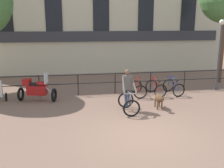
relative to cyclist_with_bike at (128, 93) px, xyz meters
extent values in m
plane|color=#7A5B4C|center=(-0.03, -2.40, -0.76)|extent=(60.00, 60.00, 0.00)
cylinder|color=black|center=(-3.78, 2.80, -0.24)|extent=(0.05, 0.05, 1.05)
cylinder|color=black|center=(-1.90, 2.80, -0.24)|extent=(0.05, 0.05, 1.05)
cylinder|color=black|center=(-0.03, 2.80, -0.24)|extent=(0.05, 0.05, 1.05)
cylinder|color=black|center=(1.85, 2.80, -0.24)|extent=(0.05, 0.05, 1.05)
cylinder|color=black|center=(3.72, 2.80, -0.24)|extent=(0.05, 0.05, 1.05)
cylinder|color=black|center=(5.60, 2.80, -0.24)|extent=(0.05, 0.05, 1.05)
cylinder|color=black|center=(-0.03, 2.80, 0.26)|extent=(15.00, 0.04, 0.04)
cylinder|color=black|center=(-0.03, 2.80, -0.19)|extent=(15.00, 0.04, 0.04)
cube|color=#333338|center=(-0.03, 8.24, 1.84)|extent=(17.10, 0.12, 0.70)
torus|color=black|center=(-0.01, -0.69, -0.42)|extent=(0.68, 0.08, 0.68)
torus|color=black|center=(0.01, 0.41, -0.42)|extent=(0.68, 0.08, 0.68)
cylinder|color=#9E998E|center=(0.00, -0.26, -0.19)|extent=(0.04, 0.49, 0.60)
cylinder|color=#9E998E|center=(0.00, 0.07, -0.22)|extent=(0.04, 0.23, 0.52)
cylinder|color=#9E998E|center=(0.00, -0.16, 0.07)|extent=(0.04, 0.66, 0.10)
cylinder|color=#9E998E|center=(0.00, 0.19, -0.45)|extent=(0.03, 0.44, 0.08)
cylinder|color=#9E998E|center=(0.00, 0.29, -0.19)|extent=(0.03, 0.26, 0.47)
cylinder|color=#9E998E|center=(-0.01, -0.59, -0.16)|extent=(0.03, 0.23, 0.54)
cylinder|color=#9E998E|center=(0.00, -0.49, 0.10)|extent=(0.48, 0.04, 0.03)
cube|color=black|center=(0.00, 0.17, 0.06)|extent=(0.12, 0.24, 0.05)
cube|color=#56514C|center=(0.00, 0.17, 0.39)|extent=(0.36, 0.22, 0.60)
sphere|color=brown|center=(0.00, 0.17, 0.83)|extent=(0.22, 0.22, 0.22)
cylinder|color=#56514C|center=(-0.21, -0.16, 0.37)|extent=(0.15, 0.72, 0.60)
cylinder|color=#56514C|center=(0.21, -0.16, 0.37)|extent=(0.14, 0.72, 0.60)
cylinder|color=navy|center=(-0.07, 0.07, -0.25)|extent=(0.14, 0.31, 0.69)
cylinder|color=navy|center=(0.07, 0.07, -0.19)|extent=(0.14, 0.31, 0.58)
ellipsoid|color=brown|center=(1.37, 0.15, -0.34)|extent=(0.32, 0.62, 0.33)
cylinder|color=brown|center=(1.35, -0.09, -0.31)|extent=(0.19, 0.19, 0.19)
sphere|color=brown|center=(1.34, -0.27, -0.25)|extent=(0.21, 0.21, 0.21)
cone|color=brown|center=(1.34, -0.36, -0.26)|extent=(0.12, 0.13, 0.12)
cylinder|color=brown|center=(1.39, 0.51, -0.27)|extent=(0.07, 0.20, 0.12)
cylinder|color=brown|center=(1.27, -0.03, -0.58)|extent=(0.06, 0.06, 0.36)
cylinder|color=brown|center=(1.45, -0.04, -0.58)|extent=(0.06, 0.06, 0.36)
cylinder|color=brown|center=(1.29, 0.35, -0.58)|extent=(0.06, 0.06, 0.36)
cylinder|color=brown|center=(1.47, 0.34, -0.58)|extent=(0.06, 0.06, 0.36)
torus|color=black|center=(-3.04, 1.84, -0.45)|extent=(0.27, 0.63, 0.62)
torus|color=black|center=(-4.57, 2.23, -0.45)|extent=(0.27, 0.63, 0.62)
cube|color=maroon|center=(-3.80, 2.03, -0.23)|extent=(0.94, 0.60, 0.44)
ellipsoid|color=maroon|center=(-3.61, 1.98, 0.07)|extent=(0.54, 0.43, 0.24)
cube|color=black|center=(-3.91, 2.06, 0.04)|extent=(0.62, 0.43, 0.10)
cylinder|color=#B2B2B7|center=(-3.23, 1.89, -0.27)|extent=(0.44, 0.17, 0.41)
cube|color=silver|center=(-3.36, 1.92, 0.34)|extent=(0.14, 0.43, 0.50)
cube|color=maroon|center=(-4.24, 2.14, 0.13)|extent=(0.40, 0.43, 0.28)
torus|color=black|center=(1.02, 2.68, -0.43)|extent=(0.66, 0.09, 0.66)
torus|color=black|center=(0.98, 1.63, -0.43)|extent=(0.66, 0.09, 0.66)
cylinder|color=maroon|center=(1.01, 2.27, -0.20)|extent=(0.05, 0.47, 0.58)
cylinder|color=maroon|center=(0.99, 1.95, -0.24)|extent=(0.04, 0.22, 0.51)
cylinder|color=maroon|center=(1.00, 2.17, 0.05)|extent=(0.06, 0.63, 0.10)
cylinder|color=maroon|center=(0.99, 1.84, -0.46)|extent=(0.04, 0.42, 0.07)
cylinder|color=maroon|center=(0.98, 1.74, -0.21)|extent=(0.03, 0.25, 0.46)
cylinder|color=maroon|center=(1.02, 2.58, -0.18)|extent=(0.03, 0.21, 0.52)
cylinder|color=maroon|center=(1.01, 2.49, 0.08)|extent=(0.48, 0.05, 0.03)
cube|color=black|center=(0.99, 1.86, 0.03)|extent=(0.13, 0.24, 0.05)
torus|color=black|center=(1.86, 2.67, -0.43)|extent=(0.66, 0.14, 0.66)
torus|color=black|center=(1.98, 1.63, -0.43)|extent=(0.66, 0.14, 0.66)
cylinder|color=maroon|center=(1.91, 2.27, -0.20)|extent=(0.09, 0.47, 0.58)
cylinder|color=maroon|center=(1.95, 1.95, -0.24)|extent=(0.06, 0.22, 0.51)
cylinder|color=maroon|center=(1.92, 2.17, 0.05)|extent=(0.10, 0.63, 0.10)
cylinder|color=maroon|center=(1.96, 1.84, -0.46)|extent=(0.07, 0.42, 0.07)
cylinder|color=maroon|center=(1.97, 1.75, -0.21)|extent=(0.05, 0.25, 0.46)
cylinder|color=maroon|center=(1.87, 2.58, -0.18)|extent=(0.05, 0.21, 0.52)
cylinder|color=maroon|center=(1.89, 2.49, 0.08)|extent=(0.48, 0.08, 0.03)
cube|color=black|center=(1.96, 1.86, 0.03)|extent=(0.15, 0.25, 0.05)
torus|color=black|center=(2.79, 2.67, -0.43)|extent=(0.66, 0.14, 0.66)
torus|color=black|center=(2.91, 1.63, -0.43)|extent=(0.66, 0.14, 0.66)
cylinder|color=navy|center=(2.83, 2.27, -0.20)|extent=(0.09, 0.47, 0.58)
cylinder|color=navy|center=(2.87, 1.95, -0.24)|extent=(0.06, 0.22, 0.51)
cylinder|color=navy|center=(2.84, 2.17, 0.05)|extent=(0.11, 0.63, 0.10)
cylinder|color=navy|center=(2.88, 1.84, -0.46)|extent=(0.08, 0.42, 0.07)
cylinder|color=navy|center=(2.90, 1.75, -0.21)|extent=(0.05, 0.25, 0.46)
cylinder|color=navy|center=(2.80, 2.58, -0.18)|extent=(0.05, 0.21, 0.52)
cylinder|color=navy|center=(2.81, 2.49, 0.08)|extent=(0.48, 0.09, 0.03)
cube|color=black|center=(2.88, 1.86, 0.03)|extent=(0.15, 0.25, 0.05)
torus|color=black|center=(-5.23, 2.26, -0.56)|extent=(0.13, 0.41, 0.40)
cube|color=beige|center=(-5.41, 2.24, -0.16)|extent=(0.14, 0.33, 0.72)
cylinder|color=#424247|center=(5.46, 2.60, -0.66)|extent=(0.22, 0.22, 0.20)
cylinder|color=#424247|center=(5.46, 2.60, 0.96)|extent=(0.10, 0.10, 3.44)
sphere|color=silver|center=(5.46, 2.60, 2.79)|extent=(0.28, 0.28, 0.28)
cylinder|color=brown|center=(6.63, 4.25, 1.31)|extent=(0.26, 0.26, 4.15)
camera|label=1|loc=(-2.32, -9.98, 2.79)|focal=42.00mm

